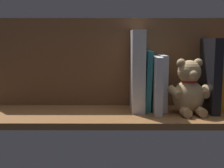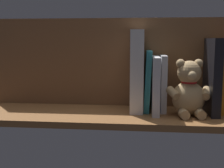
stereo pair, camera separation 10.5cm
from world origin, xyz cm
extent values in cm
cube|color=brown|center=(0.00, 0.00, -1.10)|extent=(99.92, 29.52, 2.20)
cube|color=brown|center=(0.00, -12.51, 17.09)|extent=(99.92, 1.50, 34.19)
cube|color=orange|center=(-38.67, -5.34, 11.47)|extent=(3.32, 12.05, 22.97)
cube|color=black|center=(-35.06, -2.74, 13.19)|extent=(3.01, 17.24, 26.38)
ellipsoid|color=tan|center=(-26.59, 0.99, 5.88)|extent=(12.26, 11.23, 11.77)
sphere|color=tan|center=(-26.59, 0.99, 14.80)|extent=(8.09, 8.09, 8.09)
sphere|color=tan|center=(-29.60, 0.64, 17.84)|extent=(3.13, 3.13, 3.13)
sphere|color=tan|center=(-23.57, 1.34, 17.84)|extent=(3.13, 3.13, 3.13)
sphere|color=#DBB77F|center=(-26.98, 4.41, 14.20)|extent=(3.13, 3.13, 3.13)
cylinder|color=tan|center=(-32.31, 1.81, 7.94)|extent=(4.02, 6.26, 4.35)
cylinder|color=tan|center=(-21.20, 3.10, 7.94)|extent=(5.06, 6.41, 4.35)
cylinder|color=tan|center=(-29.80, 5.66, 1.56)|extent=(3.61, 4.74, 3.13)
cylinder|color=tan|center=(-24.53, 6.27, 1.56)|extent=(3.61, 4.74, 3.13)
torus|color=red|center=(-26.59, 0.99, 11.59)|extent=(5.95, 5.95, 0.92)
cube|color=silver|center=(-18.26, -5.04, 10.14)|extent=(2.10, 12.63, 20.29)
cube|color=silver|center=(-15.43, -2.30, 9.98)|extent=(2.50, 18.12, 19.95)
cube|color=teal|center=(-12.67, -4.89, 10.97)|extent=(2.82, 12.95, 22.00)
cube|color=white|center=(-8.82, -3.95, 14.65)|extent=(4.68, 14.63, 29.30)
camera|label=1|loc=(-0.48, 104.01, 25.48)|focal=47.47mm
camera|label=2|loc=(-10.96, 103.43, 25.48)|focal=47.47mm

